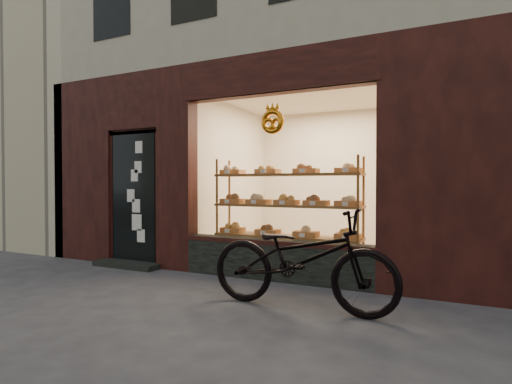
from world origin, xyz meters
The scene contains 4 objects.
ground centered at (0.00, 0.00, 0.00)m, with size 90.00×90.00×0.00m, color #333339.
neighbor_left centered at (-9.60, 5.50, 4.50)m, with size 12.00×7.00×9.00m, color beige.
display_shelf centered at (0.45, 2.55, 0.87)m, with size 2.20×0.45×1.70m.
bicycle centered at (1.19, 1.05, 0.53)m, with size 0.71×2.03×1.07m, color black.
Camera 1 is at (2.56, -2.91, 1.31)m, focal length 28.00 mm.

